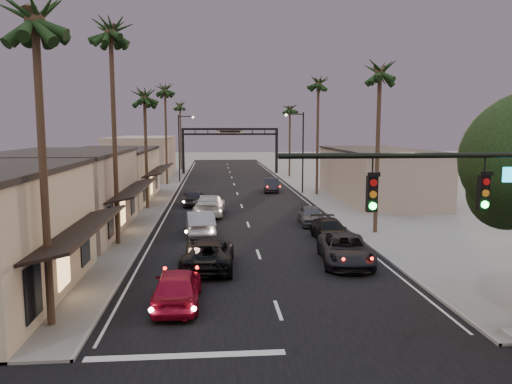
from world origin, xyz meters
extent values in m
plane|color=slate|center=(0.00, 40.00, 0.00)|extent=(200.00, 200.00, 0.00)
cube|color=black|center=(0.00, 45.00, 0.00)|extent=(14.00, 120.00, 0.02)
cube|color=slate|center=(-9.50, 52.00, 0.06)|extent=(5.00, 92.00, 0.12)
cube|color=slate|center=(9.50, 52.00, 0.06)|extent=(5.00, 92.00, 0.12)
cube|color=gray|center=(-13.00, 26.00, 2.75)|extent=(8.00, 14.00, 5.50)
cube|color=beige|center=(-13.00, 42.00, 2.50)|extent=(8.00, 16.00, 5.00)
cube|color=gray|center=(-13.00, 65.00, 3.00)|extent=(8.00, 20.00, 6.00)
cube|color=gray|center=(14.00, 40.00, 2.50)|extent=(8.00, 18.00, 5.00)
cylinder|color=black|center=(3.40, 4.00, 6.60)|extent=(8.40, 0.16, 0.16)
cube|color=black|center=(1.80, 4.00, 5.55)|extent=(0.28, 0.22, 1.00)
cube|color=black|center=(5.00, 4.00, 5.55)|extent=(0.28, 0.22, 1.00)
sphere|color=black|center=(8.20, 8.10, 5.00)|extent=(2.80, 2.80, 2.80)
cube|color=black|center=(-7.40, 70.00, 3.50)|extent=(0.40, 0.40, 7.00)
cube|color=black|center=(7.40, 70.00, 3.50)|extent=(0.40, 0.40, 7.00)
cube|color=black|center=(0.00, 70.00, 7.10)|extent=(15.20, 0.35, 0.35)
cube|color=black|center=(0.00, 70.00, 6.30)|extent=(15.20, 0.30, 0.30)
cube|color=beige|center=(0.00, 69.98, 6.70)|extent=(4.20, 0.12, 1.00)
cylinder|color=black|center=(7.20, 45.00, 4.50)|extent=(0.16, 0.16, 9.00)
cylinder|color=black|center=(6.20, 45.00, 8.80)|extent=(2.00, 0.12, 0.12)
sphere|color=#FFD899|center=(5.30, 45.00, 8.70)|extent=(0.30, 0.30, 0.30)
cylinder|color=black|center=(-7.20, 58.00, 4.50)|extent=(0.16, 0.16, 9.00)
cylinder|color=black|center=(-6.20, 58.00, 8.80)|extent=(2.00, 0.12, 0.12)
sphere|color=#FFD899|center=(-5.30, 58.00, 8.70)|extent=(0.30, 0.30, 0.30)
cylinder|color=#38281C|center=(-8.60, 9.00, 5.50)|extent=(0.28, 0.28, 11.00)
sphere|color=black|center=(-8.60, 9.00, 11.60)|extent=(3.20, 3.20, 3.20)
cylinder|color=#38281C|center=(-8.60, 22.00, 6.50)|extent=(0.28, 0.28, 13.00)
sphere|color=black|center=(-8.60, 22.00, 13.60)|extent=(3.20, 3.20, 3.20)
cylinder|color=#38281C|center=(-8.60, 36.00, 5.00)|extent=(0.28, 0.28, 10.00)
sphere|color=black|center=(-8.60, 36.00, 10.60)|extent=(3.20, 3.20, 3.20)
cylinder|color=#38281C|center=(-8.60, 55.00, 6.00)|extent=(0.28, 0.28, 12.00)
sphere|color=black|center=(-8.60, 55.00, 12.60)|extent=(3.20, 3.20, 3.20)
cylinder|color=#38281C|center=(8.60, 24.00, 5.50)|extent=(0.28, 0.28, 11.00)
sphere|color=black|center=(8.60, 24.00, 11.60)|extent=(3.20, 3.20, 3.20)
cylinder|color=#38281C|center=(8.60, 44.00, 6.00)|extent=(0.28, 0.28, 12.00)
sphere|color=black|center=(8.60, 44.00, 12.60)|extent=(3.20, 3.20, 3.20)
cylinder|color=#38281C|center=(8.60, 64.00, 5.00)|extent=(0.28, 0.28, 10.00)
sphere|color=black|center=(8.60, 64.00, 10.60)|extent=(3.20, 3.20, 3.20)
cylinder|color=#38281C|center=(-8.30, 78.00, 5.50)|extent=(0.28, 0.28, 11.00)
sphere|color=black|center=(-8.30, 78.00, 11.60)|extent=(3.20, 3.20, 3.20)
imported|color=maroon|center=(-4.10, 10.91, 0.81)|extent=(1.97, 4.76, 1.61)
imported|color=black|center=(-2.88, 16.41, 0.79)|extent=(2.89, 5.79, 1.58)
imported|color=gray|center=(-3.53, 24.64, 0.85)|extent=(2.25, 5.30, 1.70)
imported|color=#B3B3B3|center=(-2.96, 32.29, 0.87)|extent=(2.82, 6.16, 1.75)
imported|color=black|center=(-4.56, 37.79, 0.79)|extent=(1.99, 4.69, 1.58)
imported|color=black|center=(4.53, 16.67, 0.79)|extent=(3.18, 5.89, 1.57)
imported|color=black|center=(4.98, 22.17, 0.70)|extent=(2.03, 4.82, 1.39)
imported|color=#444549|center=(4.75, 27.67, 0.72)|extent=(1.96, 4.33, 1.44)
imported|color=black|center=(3.98, 47.36, 0.77)|extent=(2.07, 4.81, 1.54)
camera|label=1|loc=(-2.51, -9.28, 7.37)|focal=35.00mm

